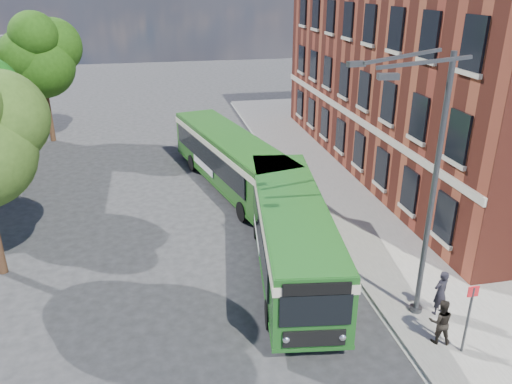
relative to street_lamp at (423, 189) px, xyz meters
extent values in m
plane|color=#262629|center=(-4.84, 2.00, -4.79)|extent=(120.00, 120.00, 0.00)
cube|color=gray|center=(2.16, 10.00, -4.72)|extent=(6.00, 48.00, 0.15)
cube|color=beige|center=(-0.89, 10.00, -4.79)|extent=(0.12, 48.00, 0.01)
cube|color=maroon|center=(9.16, 14.00, 1.21)|extent=(12.00, 26.00, 12.00)
cube|color=beige|center=(3.12, 14.00, -1.19)|extent=(0.12, 26.00, 0.35)
cylinder|color=#3C3E42|center=(0.36, 0.00, -4.64)|extent=(0.44, 0.44, 0.30)
cylinder|color=#3C3E42|center=(0.36, 0.00, -0.29)|extent=(0.18, 0.18, 9.00)
cube|color=#3C3E42|center=(-0.87, -0.60, 4.01)|extent=(2.58, 0.46, 0.37)
cube|color=#3C3E42|center=(-0.87, 0.60, 4.01)|extent=(2.58, 0.46, 0.37)
cube|color=#3C3E42|center=(-2.11, -1.08, 3.76)|extent=(0.55, 0.22, 0.16)
cube|color=#3C3E42|center=(-2.11, 1.08, 3.76)|extent=(0.55, 0.22, 0.16)
cylinder|color=#3C3E42|center=(0.76, -2.20, -3.54)|extent=(0.08, 0.08, 2.50)
cube|color=red|center=(0.76, -2.20, -2.44)|extent=(0.35, 0.04, 0.35)
cube|color=#1C541B|center=(-3.15, 3.85, -3.02)|extent=(3.97, 11.26, 2.45)
cube|color=#1C541B|center=(-3.15, 3.85, -4.29)|extent=(4.02, 11.30, 0.14)
cube|color=black|center=(-4.38, 4.32, -2.89)|extent=(1.33, 9.14, 1.10)
cube|color=black|center=(-1.84, 3.97, -2.89)|extent=(1.33, 9.14, 1.10)
cube|color=beige|center=(-3.15, 3.85, -2.19)|extent=(4.04, 11.32, 0.32)
cube|color=#1C541B|center=(-3.15, 3.85, -1.83)|extent=(3.86, 11.14, 0.12)
cube|color=black|center=(-3.90, -1.64, -2.84)|extent=(2.14, 0.37, 1.05)
cube|color=black|center=(-3.90, -1.65, -2.09)|extent=(1.99, 0.35, 0.38)
cube|color=black|center=(-3.90, -1.65, -3.84)|extent=(1.89, 0.34, 0.55)
sphere|color=silver|center=(-4.74, -1.51, -3.84)|extent=(0.26, 0.26, 0.26)
sphere|color=silver|center=(-3.06, -1.74, -3.84)|extent=(0.26, 0.26, 0.26)
cube|color=black|center=(-2.40, 9.34, -2.79)|extent=(1.99, 0.35, 0.90)
cube|color=white|center=(-4.29, 5.02, -3.64)|extent=(0.47, 3.18, 0.45)
cylinder|color=black|center=(-4.81, 0.34, -4.29)|extent=(0.41, 1.03, 1.00)
cylinder|color=black|center=(-2.49, 0.02, -4.29)|extent=(0.41, 1.03, 1.00)
cylinder|color=black|center=(-3.94, 6.69, -4.29)|extent=(0.41, 1.03, 1.00)
cylinder|color=black|center=(-1.62, 6.38, -4.29)|extent=(0.41, 1.03, 1.00)
cube|color=#1E5416|center=(-4.15, 13.04, -3.02)|extent=(5.27, 12.60, 2.45)
cube|color=#1E5416|center=(-4.15, 13.04, -4.29)|extent=(5.32, 12.64, 0.14)
cube|color=black|center=(-5.47, 13.04, -2.89)|extent=(2.50, 10.29, 1.10)
cube|color=black|center=(-2.98, 13.63, -2.89)|extent=(2.50, 10.29, 1.10)
cube|color=#EFEBC4|center=(-4.15, 13.04, -2.19)|extent=(5.34, 12.67, 0.32)
cube|color=#1E5416|center=(-4.15, 13.04, -1.83)|extent=(5.15, 12.48, 0.12)
cube|color=black|center=(-2.73, 7.00, -2.84)|extent=(2.11, 0.57, 1.05)
cube|color=black|center=(-2.73, 6.99, -2.09)|extent=(1.96, 0.54, 0.38)
cube|color=black|center=(-2.73, 6.99, -3.84)|extent=(1.87, 0.51, 0.55)
sphere|color=silver|center=(-3.56, 6.82, -3.84)|extent=(0.26, 0.26, 0.26)
sphere|color=silver|center=(-1.90, 7.21, -3.84)|extent=(0.26, 0.26, 0.26)
cube|color=black|center=(-5.58, 19.08, -2.79)|extent=(1.96, 0.54, 0.90)
cube|color=white|center=(-5.64, 13.72, -3.64)|extent=(0.77, 3.12, 0.45)
cylinder|color=black|center=(-4.29, 8.51, -4.29)|extent=(0.50, 1.04, 1.00)
cylinder|color=black|center=(-2.01, 9.05, -4.29)|extent=(0.50, 1.04, 1.00)
cylinder|color=black|center=(-6.07, 16.06, -4.29)|extent=(0.50, 1.04, 1.00)
cylinder|color=black|center=(-3.79, 16.60, -4.29)|extent=(0.50, 1.04, 1.00)
imported|color=black|center=(1.04, -0.27, -3.81)|extent=(0.70, 0.55, 1.67)
imported|color=black|center=(0.25, -1.64, -3.87)|extent=(0.90, 0.79, 1.55)
cylinder|color=#382114|center=(-15.58, 24.38, -2.85)|extent=(0.36, 0.36, 3.88)
sphere|color=#1C400C|center=(-15.58, 24.38, 0.68)|extent=(4.59, 4.59, 4.59)
sphere|color=#1C400C|center=(-14.69, 25.08, 1.83)|extent=(3.88, 3.88, 3.88)
sphere|color=#1C400C|center=(-16.37, 23.76, 1.39)|extent=(3.53, 3.53, 3.53)
sphere|color=#1C400C|center=(-15.58, 23.49, 2.71)|extent=(3.18, 3.18, 3.18)
camera|label=1|loc=(-8.02, -13.08, 6.02)|focal=35.00mm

